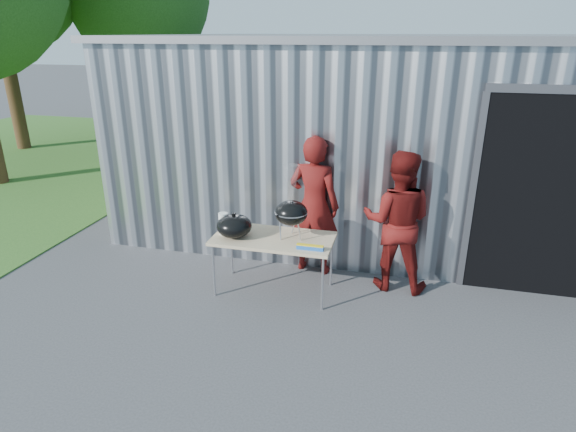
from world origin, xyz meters
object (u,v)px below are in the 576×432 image
(person_bystander, at_px, (397,221))
(kettle_grill, at_px, (291,206))
(person_cook, at_px, (314,206))
(folding_table, at_px, (273,240))

(person_bystander, bearing_deg, kettle_grill, 23.84)
(kettle_grill, xyz_separation_m, person_cook, (0.15, 0.67, -0.22))
(folding_table, xyz_separation_m, person_cook, (0.37, 0.71, 0.25))
(kettle_grill, bearing_deg, person_bystander, 20.50)
(kettle_grill, bearing_deg, folding_table, -169.67)
(folding_table, distance_m, kettle_grill, 0.52)
(folding_table, bearing_deg, person_bystander, 19.07)
(folding_table, xyz_separation_m, person_bystander, (1.48, 0.51, 0.20))
(folding_table, height_order, person_cook, person_cook)
(kettle_grill, distance_m, person_bystander, 1.37)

